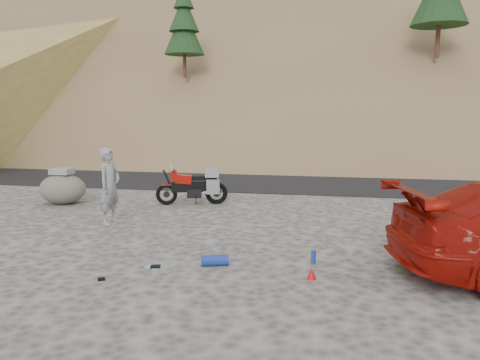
% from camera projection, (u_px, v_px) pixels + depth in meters
% --- Properties ---
extents(ground, '(140.00, 140.00, 0.00)m').
position_uv_depth(ground, '(171.00, 240.00, 9.57)').
color(ground, '#423F3D').
rests_on(ground, ground).
extents(road, '(120.00, 7.00, 0.05)m').
position_uv_depth(road, '(247.00, 177.00, 18.31)').
color(road, black).
rests_on(road, ground).
extents(hillside, '(120.00, 73.00, 46.72)m').
position_uv_depth(hillside, '(300.00, 26.00, 47.63)').
color(hillside, brown).
rests_on(hillside, ground).
extents(motorcycle, '(1.94, 0.93, 1.19)m').
position_uv_depth(motorcycle, '(195.00, 186.00, 13.07)').
color(motorcycle, black).
rests_on(motorcycle, ground).
extents(man, '(0.53, 0.71, 1.78)m').
position_uv_depth(man, '(111.00, 224.00, 10.91)').
color(man, gray).
rests_on(man, ground).
extents(boulder, '(1.52, 1.37, 1.02)m').
position_uv_depth(boulder, '(63.00, 188.00, 13.14)').
color(boulder, '#5B564E').
rests_on(boulder, ground).
extents(gear_blue_mat, '(0.50, 0.31, 0.19)m').
position_uv_depth(gear_blue_mat, '(215.00, 260.00, 7.96)').
color(gear_blue_mat, navy).
rests_on(gear_blue_mat, ground).
extents(gear_bottle, '(0.10, 0.10, 0.22)m').
position_uv_depth(gear_bottle, '(313.00, 257.00, 8.09)').
color(gear_bottle, navy).
rests_on(gear_bottle, ground).
extents(gear_funnel, '(0.18, 0.18, 0.19)m').
position_uv_depth(gear_funnel, '(312.00, 273.00, 7.32)').
color(gear_funnel, red).
rests_on(gear_funnel, ground).
extents(gear_glove_a, '(0.18, 0.15, 0.05)m').
position_uv_depth(gear_glove_a, '(155.00, 267.00, 7.85)').
color(gear_glove_a, black).
rests_on(gear_glove_a, ground).
extents(gear_glove_b, '(0.14, 0.13, 0.04)m').
position_uv_depth(gear_glove_b, '(101.00, 279.00, 7.29)').
color(gear_glove_b, black).
rests_on(gear_glove_b, ground).
extents(gear_blue_cloth, '(0.33, 0.29, 0.01)m').
position_uv_depth(gear_blue_cloth, '(154.00, 267.00, 7.89)').
color(gear_blue_cloth, '#7CABC0').
rests_on(gear_blue_cloth, ground).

